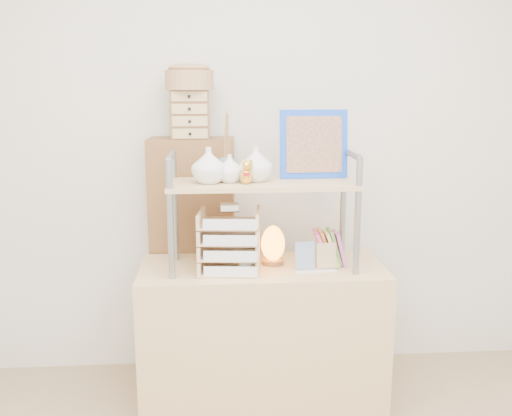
{
  "coord_description": "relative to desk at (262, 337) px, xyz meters",
  "views": [
    {
      "loc": [
        -0.23,
        -1.48,
        1.62
      ],
      "look_at": [
        -0.03,
        1.2,
        1.04
      ],
      "focal_mm": 40.0,
      "sensor_mm": 36.0,
      "label": 1
    }
  ],
  "objects": [
    {
      "name": "cabinet",
      "position": [
        -0.35,
        0.37,
        0.3
      ],
      "size": [
        0.46,
        0.27,
        1.35
      ],
      "primitive_type": "cube",
      "rotation": [
        0.0,
        0.0,
        -0.07
      ],
      "color": "brown",
      "rests_on": "ground"
    },
    {
      "name": "room_shell",
      "position": [
        0.0,
        -0.81,
        1.32
      ],
      "size": [
        3.42,
        3.41,
        2.61
      ],
      "color": "silver",
      "rests_on": "ground"
    },
    {
      "name": "postcard_stand",
      "position": [
        0.25,
        -0.09,
        0.42
      ],
      "size": [
        0.2,
        0.07,
        0.14
      ],
      "color": "white",
      "rests_on": "desk"
    },
    {
      "name": "salt_lamp",
      "position": [
        0.06,
        0.03,
        0.48
      ],
      "size": [
        0.13,
        0.12,
        0.2
      ],
      "color": "brown",
      "rests_on": "desk"
    },
    {
      "name": "woven_basket",
      "position": [
        -0.35,
        0.35,
        1.28
      ],
      "size": [
        0.25,
        0.25,
        0.1
      ],
      "primitive_type": "cylinder",
      "color": "olive",
      "rests_on": "drawer_chest"
    },
    {
      "name": "drawer_chest",
      "position": [
        -0.35,
        0.35,
        1.1
      ],
      "size": [
        0.2,
        0.16,
        0.25
      ],
      "color": "brown",
      "rests_on": "cabinet"
    },
    {
      "name": "desk",
      "position": [
        0.0,
        0.0,
        0.0
      ],
      "size": [
        1.2,
        0.5,
        0.75
      ],
      "primitive_type": "cube",
      "color": "tan",
      "rests_on": "ground"
    },
    {
      "name": "letter_tray",
      "position": [
        -0.16,
        -0.06,
        0.51
      ],
      "size": [
        0.29,
        0.28,
        0.33
      ],
      "color": "tan",
      "rests_on": "desk"
    },
    {
      "name": "desk_clock",
      "position": [
        -0.09,
        -0.1,
        0.44
      ],
      "size": [
        0.09,
        0.06,
        0.12
      ],
      "color": "tan",
      "rests_on": "desk"
    },
    {
      "name": "hutch",
      "position": [
        -0.02,
        0.01,
        0.81
      ],
      "size": [
        0.9,
        0.34,
        0.76
      ],
      "color": "gray",
      "rests_on": "desk"
    }
  ]
}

